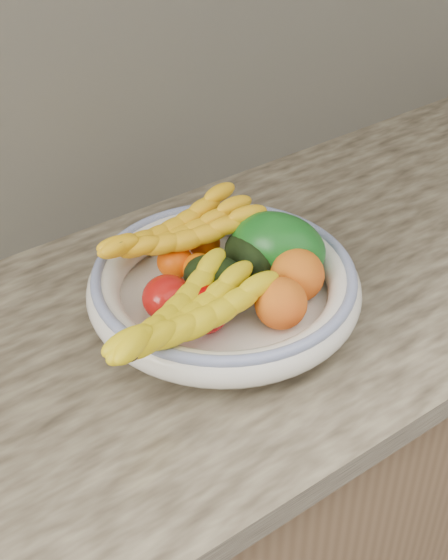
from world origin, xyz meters
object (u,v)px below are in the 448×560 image
(fruit_bowl, at_px, (224,286))
(banana_bunch_back, at_px, (179,237))
(green_mango, at_px, (277,247))
(banana_bunch_front, at_px, (186,320))

(fruit_bowl, distance_m, banana_bunch_back, 0.10)
(fruit_bowl, height_order, banana_bunch_back, banana_bunch_back)
(green_mango, height_order, banana_bunch_back, green_mango)
(fruit_bowl, bearing_deg, green_mango, 0.79)
(fruit_bowl, distance_m, green_mango, 0.10)
(green_mango, bearing_deg, fruit_bowl, 151.56)
(green_mango, xyz_separation_m, banana_bunch_front, (-0.20, -0.07, 0.01))
(banana_bunch_back, relative_size, banana_bunch_front, 0.93)
(fruit_bowl, distance_m, banana_bunch_front, 0.13)
(banana_bunch_back, bearing_deg, green_mango, -37.90)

